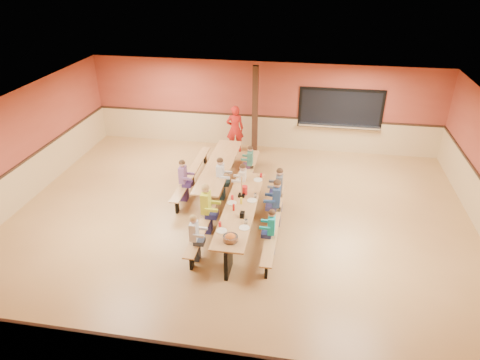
# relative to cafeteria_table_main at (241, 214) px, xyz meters

# --- Properties ---
(ground) EXTENTS (12.00, 12.00, 0.00)m
(ground) POSITION_rel_cafeteria_table_main_xyz_m (-0.13, 0.40, -0.53)
(ground) COLOR olive
(ground) RESTS_ON ground
(room_envelope) EXTENTS (12.04, 10.04, 3.02)m
(room_envelope) POSITION_rel_cafeteria_table_main_xyz_m (-0.13, 0.40, 0.16)
(room_envelope) COLOR #953C2B
(room_envelope) RESTS_ON ground
(kitchen_pass_through) EXTENTS (2.78, 0.28, 1.38)m
(kitchen_pass_through) POSITION_rel_cafeteria_table_main_xyz_m (2.47, 5.36, 0.96)
(kitchen_pass_through) COLOR black
(kitchen_pass_through) RESTS_ON ground
(structural_post) EXTENTS (0.18, 0.18, 3.00)m
(structural_post) POSITION_rel_cafeteria_table_main_xyz_m (-0.33, 4.80, 0.97)
(structural_post) COLOR black
(structural_post) RESTS_ON ground
(cafeteria_table_main) EXTENTS (1.91, 3.70, 0.74)m
(cafeteria_table_main) POSITION_rel_cafeteria_table_main_xyz_m (0.00, 0.00, 0.00)
(cafeteria_table_main) COLOR #AF7B45
(cafeteria_table_main) RESTS_ON ground
(cafeteria_table_second) EXTENTS (1.91, 3.70, 0.74)m
(cafeteria_table_second) POSITION_rel_cafeteria_table_main_xyz_m (-1.00, 2.16, 0.00)
(cafeteria_table_second) COLOR #AF7B45
(cafeteria_table_second) RESTS_ON ground
(seated_child_white_left) EXTENTS (0.34, 0.28, 1.16)m
(seated_child_white_left) POSITION_rel_cafeteria_table_main_xyz_m (-0.83, -1.24, 0.05)
(seated_child_white_left) COLOR silver
(seated_child_white_left) RESTS_ON ground
(seated_adult_yellow) EXTENTS (0.42, 0.35, 1.32)m
(seated_adult_yellow) POSITION_rel_cafeteria_table_main_xyz_m (-0.83, -0.14, 0.14)
(seated_adult_yellow) COLOR #C7D52A
(seated_adult_yellow) RESTS_ON ground
(seated_child_grey_left) EXTENTS (0.38, 0.31, 1.24)m
(seated_child_grey_left) POSITION_rel_cafeteria_table_main_xyz_m (-0.83, 1.51, 0.09)
(seated_child_grey_left) COLOR silver
(seated_child_grey_left) RESTS_ON ground
(seated_child_teal_right) EXTENTS (0.34, 0.28, 1.14)m
(seated_child_teal_right) POSITION_rel_cafeteria_table_main_xyz_m (0.82, -0.71, 0.05)
(seated_child_teal_right) COLOR #13A9AF
(seated_child_teal_right) RESTS_ON ground
(seated_child_navy_right) EXTENTS (0.40, 0.33, 1.27)m
(seated_child_navy_right) POSITION_rel_cafeteria_table_main_xyz_m (0.83, 0.47, 0.11)
(seated_child_navy_right) COLOR navy
(seated_child_navy_right) RESTS_ON ground
(seated_child_char_right) EXTENTS (0.38, 0.31, 1.22)m
(seated_child_char_right) POSITION_rel_cafeteria_table_main_xyz_m (0.83, 1.19, 0.09)
(seated_child_char_right) COLOR #494D54
(seated_child_char_right) RESTS_ON ground
(seated_child_purple_sec) EXTENTS (0.37, 0.30, 1.21)m
(seated_child_purple_sec) POSITION_rel_cafeteria_table_main_xyz_m (-1.82, 1.27, 0.08)
(seated_child_purple_sec) COLOR #734A79
(seated_child_purple_sec) RESTS_ON ground
(seated_child_green_sec) EXTENTS (0.33, 0.27, 1.13)m
(seated_child_green_sec) POSITION_rel_cafeteria_table_main_xyz_m (-0.17, 2.70, 0.04)
(seated_child_green_sec) COLOR #38755F
(seated_child_green_sec) RESTS_ON ground
(seated_child_tan_sec) EXTENTS (0.36, 0.30, 1.19)m
(seated_child_tan_sec) POSITION_rel_cafeteria_table_main_xyz_m (-0.17, 1.35, 0.07)
(seated_child_tan_sec) COLOR beige
(seated_child_tan_sec) RESTS_ON ground
(standing_woman) EXTENTS (0.68, 0.53, 1.65)m
(standing_woman) POSITION_rel_cafeteria_table_main_xyz_m (-1.01, 4.79, 0.30)
(standing_woman) COLOR #B51B14
(standing_woman) RESTS_ON ground
(punch_pitcher) EXTENTS (0.16, 0.16, 0.22)m
(punch_pitcher) POSITION_rel_cafeteria_table_main_xyz_m (-0.00, 0.60, 0.32)
(punch_pitcher) COLOR red
(punch_pitcher) RESTS_ON cafeteria_table_main
(chip_bowl) EXTENTS (0.32, 0.32, 0.15)m
(chip_bowl) POSITION_rel_cafeteria_table_main_xyz_m (0.02, -1.42, 0.29)
(chip_bowl) COLOR orange
(chip_bowl) RESTS_ON cafeteria_table_main
(napkin_dispenser) EXTENTS (0.10, 0.14, 0.13)m
(napkin_dispenser) POSITION_rel_cafeteria_table_main_xyz_m (0.12, -0.47, 0.28)
(napkin_dispenser) COLOR black
(napkin_dispenser) RESTS_ON cafeteria_table_main
(condiment_mustard) EXTENTS (0.06, 0.06, 0.17)m
(condiment_mustard) POSITION_rel_cafeteria_table_main_xyz_m (-0.00, 0.11, 0.30)
(condiment_mustard) COLOR yellow
(condiment_mustard) RESTS_ON cafeteria_table_main
(condiment_ketchup) EXTENTS (0.06, 0.06, 0.17)m
(condiment_ketchup) POSITION_rel_cafeteria_table_main_xyz_m (-0.13, -0.22, 0.30)
(condiment_ketchup) COLOR #B2140F
(condiment_ketchup) RESTS_ON cafeteria_table_main
(table_paddle) EXTENTS (0.16, 0.16, 0.56)m
(table_paddle) POSITION_rel_cafeteria_table_main_xyz_m (-0.05, 0.47, 0.35)
(table_paddle) COLOR black
(table_paddle) RESTS_ON cafeteria_table_main
(place_settings) EXTENTS (0.65, 3.30, 0.11)m
(place_settings) POSITION_rel_cafeteria_table_main_xyz_m (0.00, -0.00, 0.27)
(place_settings) COLOR beige
(place_settings) RESTS_ON cafeteria_table_main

